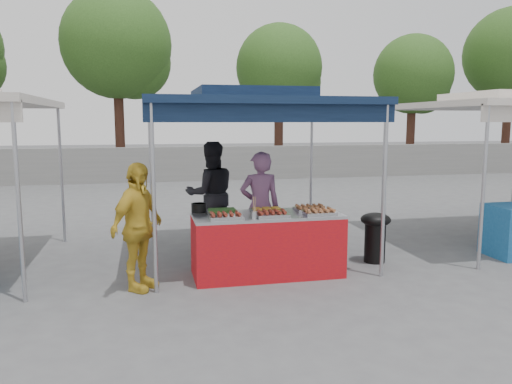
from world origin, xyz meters
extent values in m
plane|color=#525254|center=(0.00, 0.00, 0.00)|extent=(80.00, 80.00, 0.00)
cube|color=slate|center=(0.00, 11.00, 0.60)|extent=(40.00, 0.25, 1.20)
cylinder|color=#ABABB2|center=(-1.50, -0.50, 1.15)|extent=(0.05, 0.05, 2.30)
cylinder|color=#ABABB2|center=(1.50, -0.50, 1.15)|extent=(0.05, 0.05, 2.30)
cylinder|color=#ABABB2|center=(-1.50, 2.50, 1.15)|extent=(0.05, 0.05, 2.30)
cylinder|color=#ABABB2|center=(1.50, 2.50, 1.15)|extent=(0.05, 0.05, 2.30)
cube|color=#0E1F3B|center=(0.00, 1.00, 2.35)|extent=(3.20, 3.20, 0.10)
cube|color=#0E1F3B|center=(0.00, 1.00, 2.48)|extent=(1.65, 1.65, 0.18)
cube|color=#0E1F3B|center=(0.00, -0.50, 2.20)|extent=(3.20, 0.04, 0.25)
cylinder|color=#ABABB2|center=(-3.00, -0.50, 1.15)|extent=(0.05, 0.05, 2.30)
cylinder|color=#ABABB2|center=(-3.00, 2.50, 1.15)|extent=(0.05, 0.05, 2.30)
cylinder|color=#ABABB2|center=(3.00, -0.50, 1.15)|extent=(0.05, 0.05, 2.30)
cylinder|color=#ABABB2|center=(3.00, 2.50, 1.15)|extent=(0.05, 0.05, 2.30)
cube|color=beige|center=(4.50, 1.00, 2.35)|extent=(3.20, 3.20, 0.10)
cube|color=beige|center=(4.50, 1.00, 2.48)|extent=(1.65, 1.65, 0.18)
cylinder|color=#3B2016|center=(-2.51, 13.16, 2.21)|extent=(0.36, 0.36, 4.42)
sphere|color=#2F551C|center=(-2.51, 13.16, 4.93)|extent=(4.04, 4.04, 4.04)
sphere|color=#2F551C|center=(-1.91, 13.36, 4.30)|extent=(2.78, 2.78, 2.78)
cylinder|color=#3B2016|center=(3.76, 13.29, 1.89)|extent=(0.36, 0.36, 3.79)
sphere|color=#2F551C|center=(3.76, 13.29, 4.22)|extent=(3.46, 3.46, 3.46)
sphere|color=#2F551C|center=(4.36, 13.49, 3.68)|extent=(2.38, 2.38, 2.38)
cylinder|color=#3B2016|center=(9.63, 13.18, 1.82)|extent=(0.36, 0.36, 3.65)
sphere|color=#2F551C|center=(9.63, 13.18, 4.06)|extent=(3.33, 3.33, 3.33)
sphere|color=#2F551C|center=(10.23, 13.38, 3.54)|extent=(2.29, 2.29, 2.29)
cylinder|color=#3B2016|center=(14.49, 13.31, 2.26)|extent=(0.36, 0.36, 4.51)
sphere|color=#2F551C|center=(14.49, 13.31, 5.03)|extent=(4.13, 4.13, 4.13)
cube|color=#B00F17|center=(0.00, -0.10, 0.40)|extent=(2.00, 0.80, 0.81)
cube|color=#ABABB2|center=(0.00, -0.10, 0.83)|extent=(2.00, 0.80, 0.04)
cube|color=#B6B7BB|center=(-0.61, -0.34, 0.88)|extent=(0.42, 0.30, 0.05)
cube|color=maroon|center=(-0.61, -0.34, 0.91)|extent=(0.35, 0.25, 0.02)
cube|color=#B6B7BB|center=(0.01, -0.34, 0.88)|extent=(0.42, 0.30, 0.05)
cube|color=maroon|center=(0.01, -0.34, 0.91)|extent=(0.35, 0.25, 0.02)
cube|color=#B6B7BB|center=(0.65, -0.33, 0.88)|extent=(0.42, 0.30, 0.05)
cube|color=#9F5E36|center=(0.65, -0.33, 0.91)|extent=(0.35, 0.25, 0.02)
cube|color=#B6B7BB|center=(-0.60, -0.03, 0.88)|extent=(0.42, 0.30, 0.05)
cube|color=#274F1B|center=(-0.60, -0.03, 0.91)|extent=(0.35, 0.25, 0.02)
cube|color=#B6B7BB|center=(0.02, 0.00, 0.88)|extent=(0.42, 0.30, 0.05)
cube|color=#C28522|center=(0.02, 0.00, 0.91)|extent=(0.35, 0.25, 0.02)
cube|color=#B6B7BB|center=(0.63, -0.04, 0.88)|extent=(0.42, 0.30, 0.05)
cube|color=#9F5E36|center=(0.63, -0.04, 0.91)|extent=(0.35, 0.25, 0.02)
cylinder|color=black|center=(-0.89, 0.23, 0.91)|extent=(0.21, 0.21, 0.12)
cylinder|color=#ABABB2|center=(-0.25, -0.40, 0.90)|extent=(0.08, 0.08, 0.10)
cylinder|color=black|center=(1.72, 0.17, 0.30)|extent=(0.31, 0.31, 0.60)
ellipsoid|color=black|center=(1.72, 0.17, 0.65)|extent=(0.45, 0.45, 0.20)
cube|color=#123994|center=(-0.46, 0.55, 0.13)|extent=(0.45, 0.31, 0.27)
cube|color=#123994|center=(0.27, 0.54, 0.17)|extent=(0.55, 0.39, 0.33)
cube|color=#123994|center=(0.27, 0.54, 0.49)|extent=(0.53, 0.37, 0.32)
imported|color=#7D4F76|center=(0.06, 0.59, 0.82)|extent=(0.62, 0.42, 1.65)
imported|color=black|center=(-0.53, 1.70, 0.88)|extent=(0.91, 0.74, 1.76)
imported|color=gold|center=(-1.70, -0.34, 0.80)|extent=(0.87, 0.98, 1.60)
camera|label=1|loc=(-1.58, -6.52, 2.09)|focal=35.00mm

